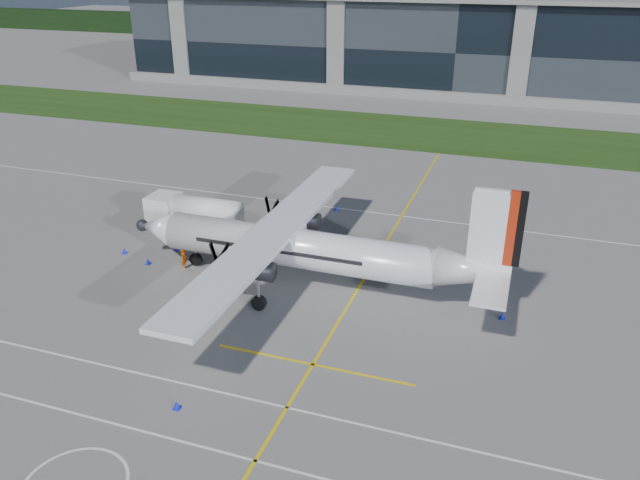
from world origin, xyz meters
TOP-DOWN VIEW (x-y plane):
  - ground at (0.00, 40.00)m, footprint 400.00×400.00m
  - grass_strip at (0.00, 48.00)m, footprint 400.00×18.00m
  - terminal_building at (0.00, 80.00)m, footprint 120.00×20.00m
  - tree_line at (0.00, 140.00)m, footprint 400.00×6.00m
  - yellow_taxiway_centerline at (3.00, 10.00)m, footprint 0.20×70.00m
  - white_lane_line at (0.00, -14.00)m, footprint 90.00×0.15m
  - turboprop_aircraft at (-0.41, 3.14)m, footprint 27.93×28.96m
  - fuel_tanker_truck at (-13.39, 8.56)m, footprint 8.76×2.85m
  - baggage_tug at (-12.71, 7.69)m, footprint 2.97×1.78m
  - ground_crew_person at (-10.30, 2.39)m, footprint 0.58×0.79m
  - safety_cone_portwing at (-2.40, -11.95)m, footprint 0.36×0.36m
  - safety_cone_stbdwing at (-3.04, 17.37)m, footprint 0.36×0.36m
  - safety_cone_nose_port at (-13.31, 2.08)m, footprint 0.36×0.36m
  - safety_cone_tail at (12.96, 2.76)m, footprint 0.36×0.36m
  - safety_cone_nose_stbd at (-12.58, 4.97)m, footprint 0.36×0.36m
  - safety_cone_fwd at (-16.14, 3.09)m, footprint 0.36×0.36m

SIDE VIEW (x-z plane):
  - ground at x=0.00m, z-range 0.00..0.00m
  - yellow_taxiway_centerline at x=3.00m, z-range 0.00..0.01m
  - white_lane_line at x=0.00m, z-range 0.00..0.01m
  - grass_strip at x=0.00m, z-range 0.00..0.04m
  - safety_cone_portwing at x=-2.40m, z-range 0.00..0.50m
  - safety_cone_stbdwing at x=-3.04m, z-range 0.00..0.50m
  - safety_cone_nose_port at x=-13.31m, z-range 0.00..0.50m
  - safety_cone_tail at x=12.96m, z-range 0.00..0.50m
  - safety_cone_nose_stbd at x=-12.58m, z-range 0.00..0.50m
  - safety_cone_fwd at x=-16.14m, z-range 0.00..0.50m
  - baggage_tug at x=-12.71m, z-range 0.00..1.78m
  - ground_crew_person at x=-10.30m, z-range 0.00..1.88m
  - fuel_tanker_truck at x=-13.39m, z-range 0.00..3.29m
  - tree_line at x=0.00m, z-range 0.00..6.00m
  - turboprop_aircraft at x=-0.41m, z-range 0.00..8.69m
  - terminal_building at x=0.00m, z-range 0.00..15.00m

